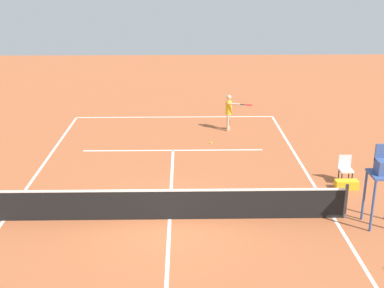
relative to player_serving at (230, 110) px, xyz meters
The scene contains 8 objects.
ground_plane 9.02m from the player_serving, 73.61° to the left, with size 60.00×60.00×0.00m, color #AD5933.
court_lines 9.02m from the player_serving, 73.61° to the left, with size 9.87×21.80×0.01m.
tennis_net 8.98m from the player_serving, 73.61° to the left, with size 10.47×0.10×1.07m.
player_serving is the anchor object (origin of this frame).
tennis_ball 2.27m from the player_serving, 62.96° to the left, with size 0.07×0.07×0.07m, color #CCE033.
umpire_chair 9.72m from the player_serving, 111.07° to the left, with size 0.80×0.80×2.41m.
courtside_chair_mid 6.92m from the player_serving, 120.03° to the left, with size 0.44×0.46×0.95m.
equipment_bag 7.39m from the player_serving, 117.31° to the left, with size 0.76×0.32×0.30m, color yellow.
Camera 1 is at (-0.41, 13.33, 7.00)m, focal length 47.13 mm.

